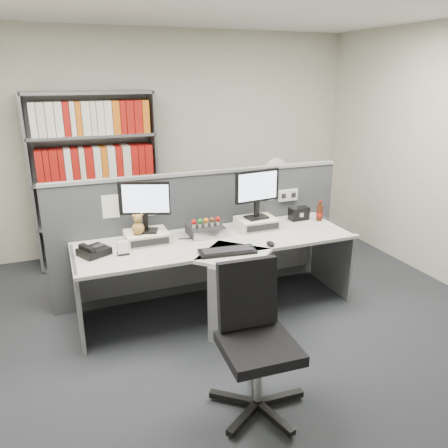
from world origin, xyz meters
name	(u,v)px	position (x,y,z in m)	size (l,w,h in m)	color
ground	(253,354)	(0.00, 0.00, 0.00)	(5.50, 5.50, 0.00)	#2C2F34
room_shell	(258,132)	(0.00, 0.00, 1.79)	(5.04, 5.54, 2.72)	beige
partition	(203,232)	(0.00, 1.25, 0.65)	(3.00, 0.08, 1.27)	#3F4247
desk	(226,274)	(0.00, 0.60, 0.46)	(2.60, 1.20, 0.72)	beige
monitor_riser_left	(147,237)	(-0.63, 0.98, 0.77)	(0.38, 0.31, 0.10)	beige
monitor_riser_right	(256,223)	(0.47, 0.98, 0.77)	(0.38, 0.31, 0.10)	beige
monitor_left	(145,202)	(-0.63, 0.98, 1.10)	(0.44, 0.20, 0.46)	black
monitor_right	(257,190)	(0.47, 0.98, 1.11)	(0.47, 0.18, 0.48)	black
desktop_pc	(206,230)	(-0.06, 0.97, 0.76)	(0.32, 0.29, 0.09)	black
figurines	(206,221)	(-0.06, 0.96, 0.86)	(0.29, 0.05, 0.09)	beige
keyboard	(227,251)	(-0.04, 0.47, 0.74)	(0.50, 0.23, 0.03)	black
mouse	(271,244)	(0.38, 0.49, 0.74)	(0.07, 0.10, 0.04)	black
desk_phone	(93,251)	(-1.11, 0.84, 0.76)	(0.30, 0.29, 0.10)	black
desk_calendar	(123,249)	(-0.88, 0.76, 0.77)	(0.10, 0.07, 0.12)	black
plush_toy	(138,226)	(-0.70, 0.94, 0.90)	(0.11, 0.11, 0.19)	olive
speaker	(299,214)	(1.00, 1.05, 0.79)	(0.20, 0.11, 0.13)	black
cola_bottle	(320,213)	(1.19, 0.95, 0.80)	(0.07, 0.07, 0.22)	#3F190A
shelving_unit	(96,182)	(-0.90, 2.44, 0.98)	(1.41, 0.40, 2.00)	slate
filing_cabinet	(273,224)	(1.20, 1.99, 0.35)	(0.45, 0.61, 0.70)	slate
desk_fan	(275,173)	(1.20, 1.99, 1.01)	(0.30, 0.18, 0.50)	white
office_chair	(254,335)	(-0.23, -0.50, 0.53)	(0.64, 0.66, 1.00)	silver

